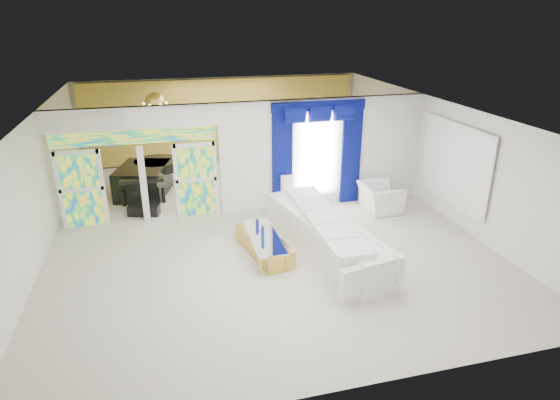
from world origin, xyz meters
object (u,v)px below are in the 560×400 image
object	(u,v)px
white_sofa	(325,237)
coffee_table	(264,245)
armchair	(380,198)
console_table	(297,201)
grand_piano	(143,181)

from	to	relation	value
white_sofa	coffee_table	bearing A→B (deg)	155.64
armchair	coffee_table	bearing A→B (deg)	114.91
white_sofa	console_table	xyz separation A→B (m)	(0.16, 2.69, -0.20)
white_sofa	coffee_table	world-z (taller)	white_sofa
white_sofa	armchair	world-z (taller)	white_sofa
white_sofa	console_table	bearing A→B (deg)	74.81
coffee_table	armchair	xyz separation A→B (m)	(3.67, 1.67, 0.16)
white_sofa	grand_piano	xyz separation A→B (m)	(-4.02, 4.85, 0.04)
coffee_table	armchair	world-z (taller)	armchair
armchair	grand_piano	xyz separation A→B (m)	(-6.33, 2.89, 0.07)
white_sofa	coffee_table	distance (m)	1.40
white_sofa	armchair	distance (m)	3.04
coffee_table	grand_piano	world-z (taller)	grand_piano
console_table	coffee_table	bearing A→B (deg)	-122.23
white_sofa	console_table	distance (m)	2.70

